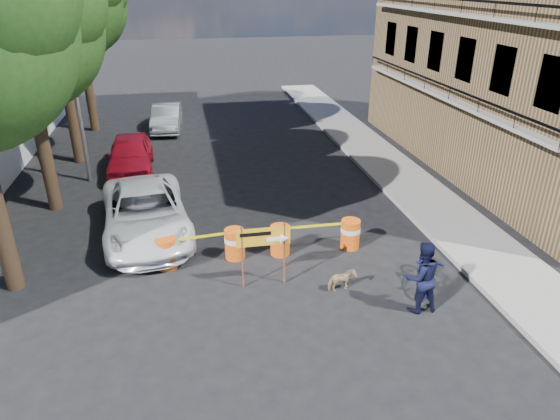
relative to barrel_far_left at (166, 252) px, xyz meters
name	(u,v)px	position (x,y,z in m)	size (l,w,h in m)	color
ground	(287,302)	(2.93, -2.25, -0.47)	(120.00, 120.00, 0.00)	black
sidewalk_east	(415,190)	(9.13, 3.75, -0.40)	(2.40, 40.00, 0.15)	gray
apartment_building	(551,16)	(14.93, 5.75, 5.53)	(8.00, 16.00, 12.00)	olive
tree_mid_a	(21,27)	(-3.81, 4.76, 5.53)	(5.25, 5.00, 8.68)	#332316
tree_far	(76,3)	(-3.81, 14.76, 5.74)	(5.04, 4.80, 8.84)	#332316
streetlamp	(73,68)	(-3.01, 7.25, 3.90)	(1.25, 0.18, 8.00)	gray
barrel_far_left	(166,252)	(0.00, 0.00, 0.00)	(0.58, 0.58, 0.90)	#DF3F0D
barrel_mid_left	(235,243)	(1.91, 0.17, 0.00)	(0.58, 0.58, 0.90)	#DF3F0D
barrel_mid_right	(280,240)	(3.23, 0.13, 0.00)	(0.58, 0.58, 0.90)	#DF3F0D
barrel_far_right	(350,233)	(5.34, 0.10, 0.00)	(0.58, 0.58, 0.90)	#DF3F0D
detour_sign	(270,241)	(2.67, -1.40, 0.83)	(1.38, 0.26, 1.78)	#592D19
pedestrian	(421,277)	(5.99, -3.16, 0.45)	(0.89, 0.70, 1.84)	black
bicycle	(428,255)	(6.64, -2.19, 0.42)	(0.62, 0.94, 1.78)	#121796
dog	(342,281)	(4.42, -2.03, -0.17)	(0.32, 0.71, 0.60)	tan
suv_white	(146,213)	(-0.62, 2.12, 0.28)	(2.50, 5.43, 1.51)	white
sedan_red	(130,155)	(-1.51, 7.99, 0.27)	(1.76, 4.37, 1.49)	#A50D22
sedan_silver	(167,117)	(-0.12, 14.19, 0.19)	(1.41, 4.03, 1.33)	#A3A5AA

